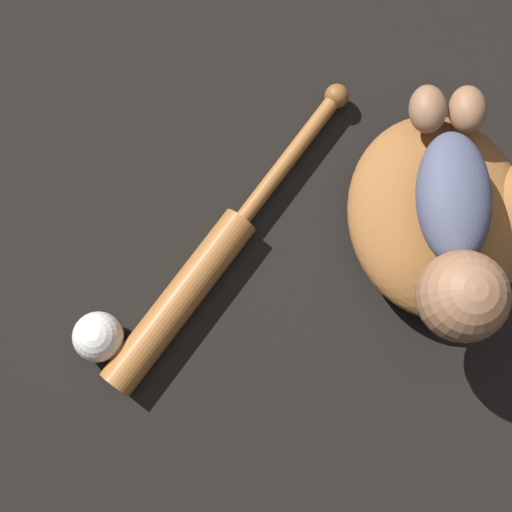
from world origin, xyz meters
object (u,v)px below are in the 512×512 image
at_px(baseball_glove, 451,214).
at_px(baseball, 98,337).
at_px(baby_figure, 457,234).
at_px(baseball_bat, 204,269).

distance_m(baseball_glove, baseball, 0.53).
distance_m(baby_figure, baseball, 0.51).
relative_size(baby_figure, baseball, 5.00).
distance_m(baby_figure, baseball_bat, 0.35).
bearing_deg(baseball_glove, baseball_bat, -93.20).
bearing_deg(baseball, baseball_bat, 109.00).
xyz_separation_m(baseball_glove, baby_figure, (0.05, -0.03, 0.10)).
relative_size(baseball_glove, baseball_bat, 0.76).
height_order(baby_figure, baseball, baby_figure).
distance_m(baseball_glove, baby_figure, 0.11).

